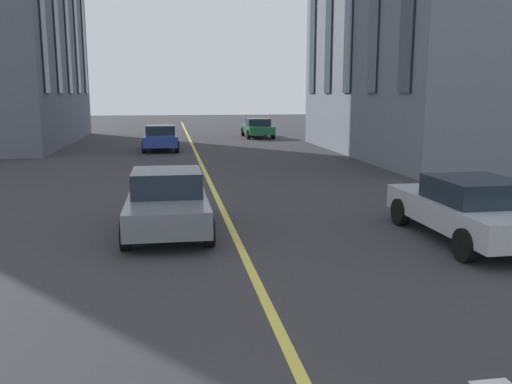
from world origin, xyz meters
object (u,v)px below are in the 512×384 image
(car_grey_near, at_px, (167,202))
(car_green_mid, at_px, (257,128))
(car_silver_oncoming, at_px, (469,208))
(car_blue_trailing, at_px, (161,137))

(car_grey_near, height_order, car_green_mid, car_grey_near)
(car_grey_near, relative_size, car_green_mid, 0.89)
(car_silver_oncoming, height_order, car_blue_trailing, same)
(car_green_mid, bearing_deg, car_grey_near, 166.36)
(car_blue_trailing, distance_m, car_green_mid, 10.32)
(car_grey_near, xyz_separation_m, car_green_mid, (26.20, -6.36, 0.00))
(car_silver_oncoming, relative_size, car_blue_trailing, 1.00)
(car_green_mid, bearing_deg, car_blue_trailing, 139.07)
(car_blue_trailing, height_order, car_green_mid, same)
(car_grey_near, bearing_deg, car_green_mid, -13.64)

